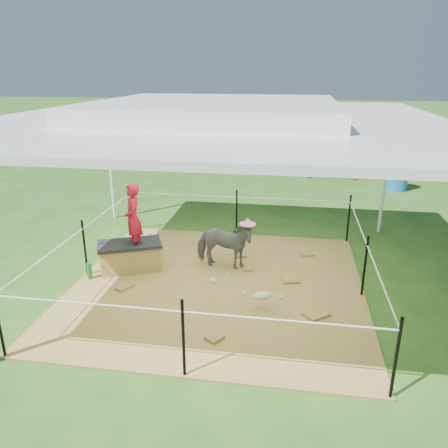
# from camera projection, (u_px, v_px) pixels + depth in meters

# --- Properties ---
(ground) EXTENTS (90.00, 90.00, 0.00)m
(ground) POSITION_uv_depth(u_px,v_px,m) (218.00, 285.00, 7.09)
(ground) COLOR #2D5919
(ground) RESTS_ON ground
(hay_patch) EXTENTS (4.60, 4.60, 0.03)m
(hay_patch) POSITION_uv_depth(u_px,v_px,m) (218.00, 285.00, 7.08)
(hay_patch) COLOR brown
(hay_patch) RESTS_ON ground
(canopy_tent) EXTENTS (6.30, 6.30, 2.90)m
(canopy_tent) POSITION_uv_depth(u_px,v_px,m) (217.00, 116.00, 6.18)
(canopy_tent) COLOR silver
(canopy_tent) RESTS_ON ground
(rope_fence) EXTENTS (4.54, 4.54, 1.00)m
(rope_fence) POSITION_uv_depth(u_px,v_px,m) (218.00, 249.00, 6.87)
(rope_fence) COLOR black
(rope_fence) RESTS_ON ground
(straw_bale) EXTENTS (1.11, 0.85, 0.44)m
(straw_bale) POSITION_uv_depth(u_px,v_px,m) (131.00, 257.00, 7.52)
(straw_bale) COLOR olive
(straw_bale) RESTS_ON hay_patch
(dark_cloth) EXTENTS (1.19, 0.93, 0.06)m
(dark_cloth) POSITION_uv_depth(u_px,v_px,m) (129.00, 244.00, 7.44)
(dark_cloth) COLOR black
(dark_cloth) RESTS_ON straw_bale
(woman) EXTENTS (0.43, 0.51, 1.19)m
(woman) POSITION_uv_depth(u_px,v_px,m) (133.00, 213.00, 7.23)
(woman) COLOR red
(woman) RESTS_ON straw_bale
(green_bottle) EXTENTS (0.10, 0.10, 0.28)m
(green_bottle) POSITION_uv_depth(u_px,v_px,m) (89.00, 271.00, 7.21)
(green_bottle) COLOR #176828
(green_bottle) RESTS_ON hay_patch
(pony) EXTENTS (1.07, 0.57, 0.87)m
(pony) POSITION_uv_depth(u_px,v_px,m) (224.00, 245.00, 7.50)
(pony) COLOR #4B4B50
(pony) RESTS_ON hay_patch
(pink_hat) EXTENTS (0.27, 0.27, 0.13)m
(pink_hat) POSITION_uv_depth(u_px,v_px,m) (224.00, 217.00, 7.33)
(pink_hat) COLOR pink
(pink_hat) RESTS_ON pony
(foal) EXTENTS (0.96, 0.77, 0.47)m
(foal) POSITION_uv_depth(u_px,v_px,m) (262.00, 294.00, 6.27)
(foal) COLOR beige
(foal) RESTS_ON hay_patch
(trash_barrel) EXTENTS (0.75, 0.75, 0.92)m
(trash_barrel) POSITION_uv_depth(u_px,v_px,m) (397.00, 174.00, 12.52)
(trash_barrel) COLOR blue
(trash_barrel) RESTS_ON ground
(picnic_table_near) EXTENTS (1.86, 1.37, 0.76)m
(picnic_table_near) POSITION_uv_depth(u_px,v_px,m) (330.00, 163.00, 14.32)
(picnic_table_near) COLOR #54321C
(picnic_table_near) RESTS_ON ground
(picnic_table_far) EXTENTS (2.46, 2.29, 0.83)m
(picnic_table_far) POSITION_uv_depth(u_px,v_px,m) (417.00, 158.00, 15.00)
(picnic_table_far) COLOR brown
(picnic_table_far) RESTS_ON ground
(distant_person) EXTENTS (0.52, 0.42, 1.01)m
(distant_person) POSITION_uv_depth(u_px,v_px,m) (348.00, 162.00, 13.99)
(distant_person) COLOR #337CC1
(distant_person) RESTS_ON ground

